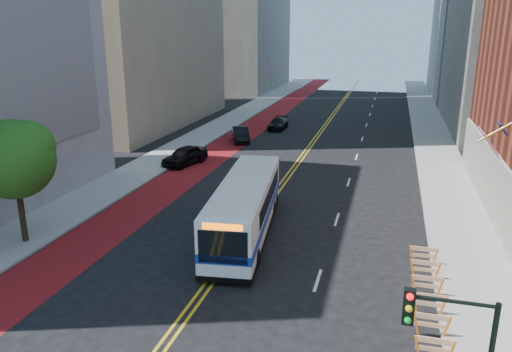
{
  "coord_description": "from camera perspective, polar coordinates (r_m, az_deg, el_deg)",
  "views": [
    {
      "loc": [
        7.51,
        -14.98,
        11.37
      ],
      "look_at": [
        1.26,
        8.0,
        4.25
      ],
      "focal_mm": 35.0,
      "sensor_mm": 36.0,
      "label": 1
    }
  ],
  "objects": [
    {
      "name": "ground",
      "position": [
        20.25,
        -9.9,
        -17.79
      ],
      "size": [
        160.0,
        160.0,
        0.0
      ],
      "primitive_type": "plane",
      "color": "black",
      "rests_on": "ground"
    },
    {
      "name": "sidewalk_left",
      "position": [
        50.31,
        -8.04,
        3.51
      ],
      "size": [
        4.0,
        140.0,
        0.15
      ],
      "primitive_type": "cube",
      "color": "gray",
      "rests_on": "ground"
    },
    {
      "name": "sidewalk_right",
      "position": [
        46.59,
        20.27,
        1.57
      ],
      "size": [
        4.0,
        140.0,
        0.15
      ],
      "primitive_type": "cube",
      "color": "gray",
      "rests_on": "ground"
    },
    {
      "name": "bus_lane_paint",
      "position": [
        48.95,
        -3.82,
        3.18
      ],
      "size": [
        3.6,
        140.0,
        0.01
      ],
      "primitive_type": "cube",
      "color": "maroon",
      "rests_on": "ground"
    },
    {
      "name": "center_line_inner",
      "position": [
        47.02,
        5.36,
        2.59
      ],
      "size": [
        0.14,
        140.0,
        0.01
      ],
      "primitive_type": "cube",
      "color": "gold",
      "rests_on": "ground"
    },
    {
      "name": "center_line_outer",
      "position": [
        46.97,
        5.79,
        2.56
      ],
      "size": [
        0.14,
        140.0,
        0.01
      ],
      "primitive_type": "cube",
      "color": "gold",
      "rests_on": "ground"
    },
    {
      "name": "lane_dashes",
      "position": [
        54.25,
        12.04,
        4.19
      ],
      "size": [
        0.14,
        98.2,
        0.01
      ],
      "color": "silver",
      "rests_on": "ground"
    },
    {
      "name": "construction_barriers",
      "position": [
        21.39,
        19.3,
        -14.39
      ],
      "size": [
        1.42,
        10.91,
        1.0
      ],
      "color": "orange",
      "rests_on": "ground"
    },
    {
      "name": "street_tree",
      "position": [
        28.9,
        -25.82,
        2.05
      ],
      "size": [
        4.2,
        4.2,
        6.7
      ],
      "color": "black",
      "rests_on": "sidewalk_left"
    },
    {
      "name": "traffic_signal",
      "position": [
        13.91,
        21.49,
        -18.0
      ],
      "size": [
        2.21,
        0.34,
        5.07
      ],
      "color": "black",
      "rests_on": "sidewalk_right"
    },
    {
      "name": "transit_bus",
      "position": [
        28.01,
        -1.21,
        -3.53
      ],
      "size": [
        3.99,
        12.11,
        3.27
      ],
      "rotation": [
        0.0,
        0.0,
        0.12
      ],
      "color": "white",
      "rests_on": "ground"
    },
    {
      "name": "car_a",
      "position": [
        43.28,
        -8.12,
        2.34
      ],
      "size": [
        3.14,
        5.01,
        1.59
      ],
      "primitive_type": "imported",
      "rotation": [
        0.0,
        0.0,
        -0.29
      ],
      "color": "black",
      "rests_on": "ground"
    },
    {
      "name": "car_b",
      "position": [
        51.73,
        -1.77,
        4.78
      ],
      "size": [
        3.13,
        4.75,
        1.48
      ],
      "primitive_type": "imported",
      "rotation": [
        0.0,
        0.0,
        0.38
      ],
      "color": "black",
      "rests_on": "ground"
    },
    {
      "name": "car_c",
      "position": [
        58.11,
        2.52,
        5.99
      ],
      "size": [
        1.79,
        4.38,
        1.27
      ],
      "primitive_type": "imported",
      "rotation": [
        0.0,
        0.0,
        -0.0
      ],
      "color": "black",
      "rests_on": "ground"
    }
  ]
}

